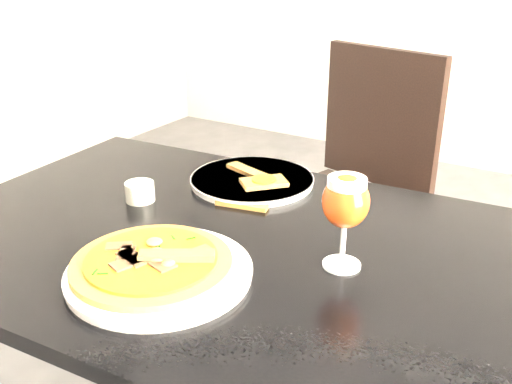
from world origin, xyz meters
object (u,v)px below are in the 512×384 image
Objects in this scene: dining_table at (222,276)px; pizza at (152,262)px; beer_glass at (346,202)px; chair_far at (351,189)px.

dining_table is 0.21m from pizza.
chair_far is at bearing 110.86° from beer_glass.
dining_table is at bearing -70.52° from chair_far.
beer_glass is at bearing 36.98° from pizza.
beer_glass is (0.25, 0.02, 0.21)m from dining_table.
chair_far is (-0.06, 0.83, -0.12)m from dining_table.
chair_far reaches higher than beer_glass.
beer_glass is (0.26, 0.20, 0.10)m from pizza.
chair_far is 5.73× the size of beer_glass.
pizza is (-0.02, -0.18, 0.12)m from dining_table.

